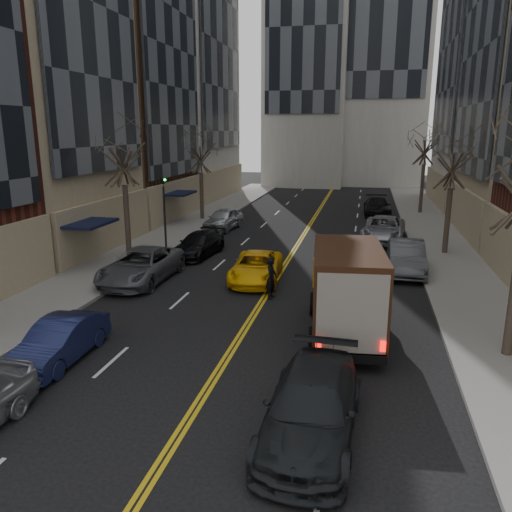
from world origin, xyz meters
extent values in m
cube|color=slate|center=(-9.00, 27.00, 0.07)|extent=(4.00, 66.00, 0.15)
cube|color=slate|center=(9.00, 27.00, 0.07)|extent=(4.00, 66.00, 0.15)
cube|color=#4C301E|center=(-15.50, 33.00, 12.00)|extent=(9.00, 12.00, 24.00)
cube|color=black|center=(-10.84, 33.00, 13.20)|extent=(0.20, 10.56, 19.20)
cube|color=#B7B2A8|center=(-16.50, 46.50, 18.00)|extent=(11.00, 15.00, 36.00)
cube|color=black|center=(-10.00, 18.00, 2.40)|extent=(2.00, 3.00, 0.15)
cube|color=black|center=(-10.90, 18.00, 1.35)|extent=(0.20, 3.00, 2.50)
cube|color=black|center=(-10.00, 31.00, 2.40)|extent=(2.00, 3.00, 0.15)
cube|color=black|center=(-10.90, 31.00, 1.35)|extent=(0.20, 3.00, 2.50)
cylinder|color=#382D23|center=(-8.80, 20.00, 2.17)|extent=(0.30, 0.30, 4.05)
cylinder|color=#382D23|center=(-8.80, 33.00, 1.99)|extent=(0.30, 0.30, 3.69)
cylinder|color=#382D23|center=(8.80, 25.00, 2.04)|extent=(0.30, 0.30, 3.78)
cylinder|color=#382D23|center=(8.80, 40.00, 2.22)|extent=(0.30, 0.30, 4.14)
cylinder|color=black|center=(-7.40, 22.00, 2.05)|extent=(0.12, 0.12, 3.80)
imported|color=black|center=(-7.40, 22.00, 4.40)|extent=(0.15, 0.18, 0.90)
sphere|color=#0CE526|center=(-7.25, 21.90, 4.35)|extent=(0.14, 0.14, 0.14)
cube|color=black|center=(3.61, 11.73, 0.52)|extent=(2.67, 6.23, 0.28)
cube|color=black|center=(3.39, 13.94, 1.47)|extent=(2.37, 1.82, 1.99)
cube|color=black|center=(3.66, 11.21, 1.89)|extent=(2.72, 4.84, 2.84)
cube|color=black|center=(3.90, 8.83, 0.52)|extent=(2.18, 0.38, 0.28)
cube|color=red|center=(2.96, 8.72, 0.95)|extent=(0.18, 0.07, 0.33)
cube|color=red|center=(4.84, 8.90, 0.95)|extent=(0.18, 0.07, 0.33)
cube|color=gold|center=(2.51, 11.14, 2.46)|extent=(0.12, 0.85, 0.85)
cube|color=gold|center=(4.80, 11.37, 2.46)|extent=(0.12, 0.85, 0.85)
cylinder|color=black|center=(2.30, 13.59, 0.45)|extent=(0.35, 0.93, 0.91)
cylinder|color=black|center=(4.52, 13.81, 0.45)|extent=(0.35, 0.93, 0.91)
cylinder|color=black|center=(2.66, 10.02, 0.45)|extent=(0.35, 0.93, 0.91)
cylinder|color=black|center=(4.88, 10.24, 0.45)|extent=(0.35, 0.93, 0.91)
imported|color=black|center=(3.12, 5.46, 0.76)|extent=(2.34, 5.32, 1.52)
cube|color=black|center=(3.12, 6.22, 1.38)|extent=(0.13, 0.04, 0.09)
cube|color=blue|center=(3.12, 6.19, 1.38)|extent=(0.10, 0.01, 0.06)
imported|color=yellow|center=(-0.91, 17.59, 0.68)|extent=(2.59, 5.01, 1.35)
imported|color=black|center=(0.29, 15.17, 0.91)|extent=(0.51, 0.71, 1.83)
imported|color=#13193E|center=(-5.10, 7.74, 0.67)|extent=(1.49, 4.10, 1.34)
imported|color=#54565C|center=(-6.30, 16.26, 0.79)|extent=(2.71, 5.70, 1.57)
imported|color=black|center=(-5.25, 21.68, 0.67)|extent=(2.39, 4.80, 1.34)
imported|color=#B3B6BB|center=(-6.04, 29.61, 0.78)|extent=(2.27, 4.71, 1.55)
imported|color=#47494E|center=(6.30, 20.63, 0.82)|extent=(1.75, 4.97, 1.64)
imported|color=#A6A8AE|center=(5.37, 28.25, 0.79)|extent=(3.16, 5.90, 1.58)
imported|color=black|center=(5.10, 38.29, 0.78)|extent=(2.33, 5.41, 1.55)
camera|label=1|loc=(4.11, -5.17, 7.15)|focal=35.00mm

